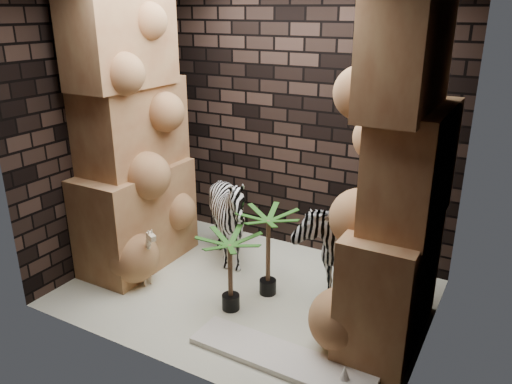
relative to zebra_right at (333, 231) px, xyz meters
The scene contains 13 objects.
floor 1.08m from the zebra_right, 144.95° to the right, with size 3.50×3.50×0.00m, color beige.
wall_back 1.34m from the zebra_right, 133.31° to the left, with size 3.50×3.50×0.00m, color black.
wall_front 2.07m from the zebra_right, 112.09° to the right, with size 3.50×3.50×0.00m, color black.
wall_left 2.65m from the zebra_right, 168.56° to the right, with size 3.00×3.00×0.00m, color black.
wall_right 1.44m from the zebra_right, 25.55° to the right, with size 3.00×3.00×0.00m, color black.
rock_pillar_left 2.33m from the zebra_right, 166.73° to the right, with size 0.68×1.30×3.00m, color tan, non-canonical shape.
rock_pillar_right 1.22m from the zebra_right, 34.99° to the right, with size 0.58×1.25×3.00m, color tan, non-canonical shape.
zebra_right is the anchor object (origin of this frame).
zebra_left 1.19m from the zebra_right, behind, with size 0.91×1.13×1.02m, color white.
giraffe_toy 1.97m from the zebra_right, 154.53° to the right, with size 0.36×0.12×0.70m, color #F9E6BE, non-canonical shape.
palm_front 0.68m from the zebra_right, 142.22° to the right, with size 0.36×0.36×0.90m, color #195512, non-canonical shape.
palm_back 1.10m from the zebra_right, 130.20° to the right, with size 0.36×0.36×0.78m, color #195512, non-canonical shape.
surfboard 1.40m from the zebra_right, 87.21° to the right, with size 1.57×0.39×0.05m, color white.
Camera 1 is at (2.24, -3.80, 2.73)m, focal length 35.11 mm.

